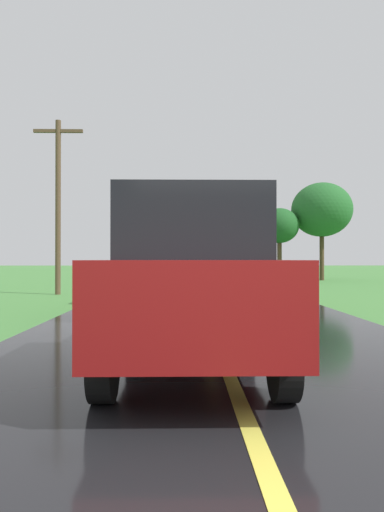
{
  "coord_description": "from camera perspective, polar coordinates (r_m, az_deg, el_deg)",
  "views": [
    {
      "loc": [
        -0.48,
        -1.46,
        1.3
      ],
      "look_at": [
        -0.26,
        11.26,
        1.4
      ],
      "focal_mm": 32.27,
      "sensor_mm": 36.0,
      "label": 1
    }
  ],
  "objects": [
    {
      "name": "roadside_tree_near_left",
      "position": [
        28.98,
        10.79,
        3.65
      ],
      "size": [
        2.4,
        2.4,
        4.48
      ],
      "color": "#4C3823",
      "rests_on": "ground"
    },
    {
      "name": "following_car",
      "position": [
        5.16,
        -0.06,
        -3.0
      ],
      "size": [
        1.74,
        4.1,
        1.92
      ],
      "color": "maroon",
      "rests_on": "road_surface"
    },
    {
      "name": "banana_truck_far",
      "position": [
        25.54,
        -0.82,
        -0.07
      ],
      "size": [
        2.38,
        5.81,
        2.8
      ],
      "color": "#2D2D30",
      "rests_on": "road_surface"
    },
    {
      "name": "roadside_tree_mid_right",
      "position": [
        30.22,
        15.78,
        5.52
      ],
      "size": [
        3.78,
        3.78,
        6.15
      ],
      "color": "#4C3823",
      "rests_on": "ground"
    },
    {
      "name": "utility_pole_roadside",
      "position": [
        18.0,
        -16.27,
        6.65
      ],
      "size": [
        1.83,
        0.2,
        6.51
      ],
      "color": "brown",
      "rests_on": "ground"
    },
    {
      "name": "banana_truck_near",
      "position": [
        12.2,
        -0.33,
        0.32
      ],
      "size": [
        2.38,
        5.82,
        2.8
      ],
      "color": "#2D2D30",
      "rests_on": "road_surface"
    }
  ]
}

